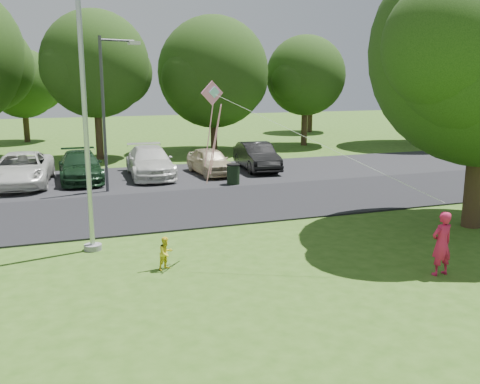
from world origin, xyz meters
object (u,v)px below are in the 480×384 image
object	(u,v)px
child_yellow	(166,253)
woman	(442,244)
flagpole	(84,103)
trash_can	(233,175)
street_lamp	(109,100)
kite	(217,111)

from	to	relation	value
child_yellow	woman	bearing A→B (deg)	-52.36
child_yellow	flagpole	bearing A→B (deg)	96.52
trash_can	child_yellow	distance (m)	11.11
flagpole	child_yellow	bearing A→B (deg)	-54.17
flagpole	child_yellow	distance (m)	4.67
street_lamp	trash_can	bearing A→B (deg)	-20.97
flagpole	child_yellow	world-z (taller)	flagpole
trash_can	woman	world-z (taller)	woman
street_lamp	trash_can	size ratio (longest dim) A/B	6.62
woman	flagpole	bearing A→B (deg)	-36.06
woman	child_yellow	bearing A→B (deg)	-27.19
flagpole	child_yellow	xyz separation A→B (m)	(1.65, -2.28, -3.73)
flagpole	trash_can	xyz separation A→B (m)	(6.87, 7.52, -3.67)
woman	street_lamp	bearing A→B (deg)	-67.44
woman	kite	world-z (taller)	kite
street_lamp	kite	size ratio (longest dim) A/B	1.24
flagpole	street_lamp	distance (m)	8.07
flagpole	kite	distance (m)	3.70
woman	kite	size ratio (longest dim) A/B	0.31
trash_can	woman	distance (m)	12.57
flagpole	kite	bearing A→B (deg)	-30.70
woman	child_yellow	xyz separation A→B (m)	(-6.36, 2.71, -0.38)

